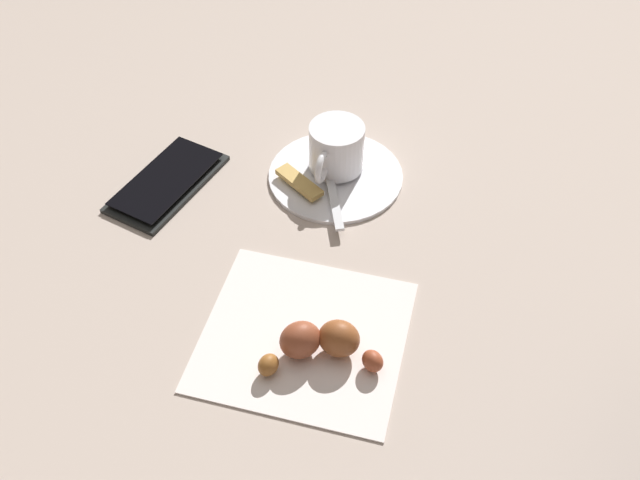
{
  "coord_description": "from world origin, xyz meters",
  "views": [
    {
      "loc": [
        -0.47,
        -0.03,
        0.52
      ],
      "look_at": [
        -0.0,
        0.01,
        0.01
      ],
      "focal_mm": 39.54,
      "sensor_mm": 36.0,
      "label": 1
    }
  ],
  "objects_px": {
    "saucer": "(333,174)",
    "teaspoon": "(330,172)",
    "espresso_cup": "(333,147)",
    "cell_phone": "(167,182)",
    "croissant": "(320,343)",
    "sugar_packet": "(299,182)",
    "napkin": "(304,335)"
  },
  "relations": [
    {
      "from": "napkin",
      "to": "teaspoon",
      "type": "bearing_deg",
      "value": -2.55
    },
    {
      "from": "teaspoon",
      "to": "cell_phone",
      "type": "relative_size",
      "value": 0.84
    },
    {
      "from": "espresso_cup",
      "to": "cell_phone",
      "type": "xyz_separation_m",
      "value": [
        -0.03,
        0.18,
        -0.03
      ]
    },
    {
      "from": "teaspoon",
      "to": "napkin",
      "type": "distance_m",
      "value": 0.21
    },
    {
      "from": "teaspoon",
      "to": "espresso_cup",
      "type": "bearing_deg",
      "value": -4.52
    },
    {
      "from": "cell_phone",
      "to": "espresso_cup",
      "type": "bearing_deg",
      "value": -78.77
    },
    {
      "from": "saucer",
      "to": "sugar_packet",
      "type": "relative_size",
      "value": 2.44
    },
    {
      "from": "sugar_packet",
      "to": "cell_phone",
      "type": "distance_m",
      "value": 0.14
    },
    {
      "from": "croissant",
      "to": "sugar_packet",
      "type": "bearing_deg",
      "value": 10.47
    },
    {
      "from": "croissant",
      "to": "espresso_cup",
      "type": "bearing_deg",
      "value": 1.29
    },
    {
      "from": "saucer",
      "to": "espresso_cup",
      "type": "relative_size",
      "value": 1.79
    },
    {
      "from": "croissant",
      "to": "napkin",
      "type": "bearing_deg",
      "value": 38.13
    },
    {
      "from": "sugar_packet",
      "to": "saucer",
      "type": "bearing_deg",
      "value": 79.28
    },
    {
      "from": "sugar_packet",
      "to": "cell_phone",
      "type": "height_order",
      "value": "sugar_packet"
    },
    {
      "from": "croissant",
      "to": "cell_phone",
      "type": "relative_size",
      "value": 0.73
    },
    {
      "from": "espresso_cup",
      "to": "croissant",
      "type": "height_order",
      "value": "espresso_cup"
    },
    {
      "from": "saucer",
      "to": "cell_phone",
      "type": "height_order",
      "value": "cell_phone"
    },
    {
      "from": "croissant",
      "to": "cell_phone",
      "type": "xyz_separation_m",
      "value": [
        0.2,
        0.18,
        -0.02
      ]
    },
    {
      "from": "croissant",
      "to": "cell_phone",
      "type": "bearing_deg",
      "value": 41.54
    },
    {
      "from": "saucer",
      "to": "sugar_packet",
      "type": "xyz_separation_m",
      "value": [
        -0.02,
        0.03,
        0.01
      ]
    },
    {
      "from": "espresso_cup",
      "to": "cell_phone",
      "type": "height_order",
      "value": "espresso_cup"
    },
    {
      "from": "saucer",
      "to": "teaspoon",
      "type": "height_order",
      "value": "teaspoon"
    },
    {
      "from": "teaspoon",
      "to": "cell_phone",
      "type": "bearing_deg",
      "value": 96.87
    },
    {
      "from": "saucer",
      "to": "teaspoon",
      "type": "bearing_deg",
      "value": 157.29
    },
    {
      "from": "sugar_packet",
      "to": "napkin",
      "type": "xyz_separation_m",
      "value": [
        -0.19,
        -0.02,
        -0.01
      ]
    },
    {
      "from": "saucer",
      "to": "cell_phone",
      "type": "xyz_separation_m",
      "value": [
        -0.03,
        0.18,
        0.0
      ]
    },
    {
      "from": "saucer",
      "to": "teaspoon",
      "type": "relative_size",
      "value": 1.14
    },
    {
      "from": "saucer",
      "to": "croissant",
      "type": "relative_size",
      "value": 1.3
    },
    {
      "from": "saucer",
      "to": "cell_phone",
      "type": "distance_m",
      "value": 0.18
    },
    {
      "from": "saucer",
      "to": "espresso_cup",
      "type": "height_order",
      "value": "espresso_cup"
    },
    {
      "from": "sugar_packet",
      "to": "croissant",
      "type": "bearing_deg",
      "value": -35.72
    },
    {
      "from": "espresso_cup",
      "to": "sugar_packet",
      "type": "xyz_separation_m",
      "value": [
        -0.03,
        0.03,
        -0.02
      ]
    }
  ]
}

